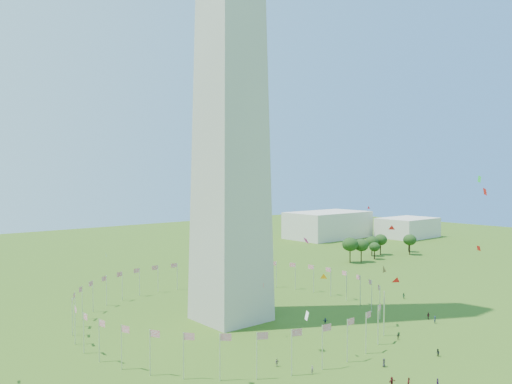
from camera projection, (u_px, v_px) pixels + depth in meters
ground at (388, 377)px, 95.59m from camera, size 600.00×600.00×0.00m
washington_monument at (230, 1)px, 130.97m from camera, size 16.80×16.80×169.00m
flag_ring at (231, 303)px, 133.77m from camera, size 80.24×80.24×9.00m
gov_building_east_a at (328, 225)px, 306.47m from camera, size 50.00×30.00×16.00m
gov_building_east_b at (408, 228)px, 309.18m from camera, size 35.00×25.00×12.00m
crowd at (411, 360)px, 101.98m from camera, size 92.23×74.88×1.89m
kites_aloft at (354, 255)px, 124.04m from camera, size 123.09×77.55×34.51m
tree_line_east at (377, 247)px, 232.30m from camera, size 53.37×15.57×11.00m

